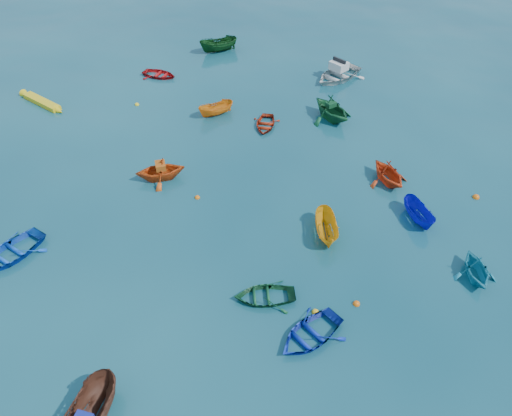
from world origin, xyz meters
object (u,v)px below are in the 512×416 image
Objects in this scene: dinghy_blue_sw at (13,255)px; dinghy_blue_se at (310,337)px; motorboat_white at (337,78)px; kayak_yellow at (43,104)px.

dinghy_blue_sw is 1.10× the size of dinghy_blue_se.
motorboat_white reaches higher than dinghy_blue_sw.
dinghy_blue_sw is 0.79× the size of motorboat_white.
kayak_yellow is 21.47m from motorboat_white.
dinghy_blue_sw is at bearing -148.52° from dinghy_blue_se.
kayak_yellow is (-25.09, 5.61, 0.00)m from dinghy_blue_se.
motorboat_white is (3.68, 25.41, 0.00)m from dinghy_blue_sw.
kayak_yellow is (-11.19, 9.92, 0.00)m from dinghy_blue_sw.
dinghy_blue_sw is at bearing -86.80° from motorboat_white.
dinghy_blue_se is at bearing 15.68° from dinghy_blue_sw.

